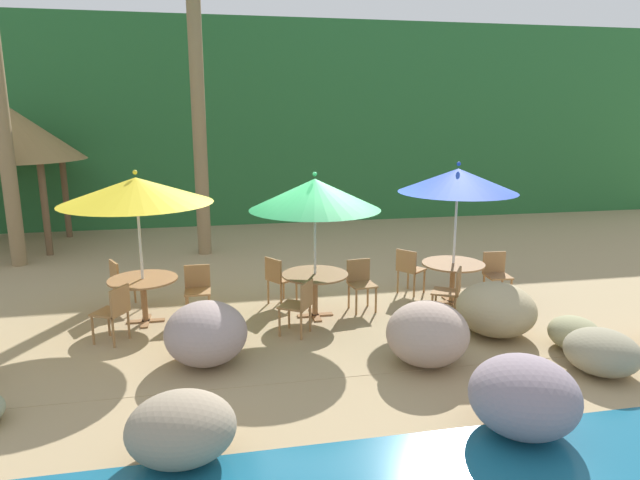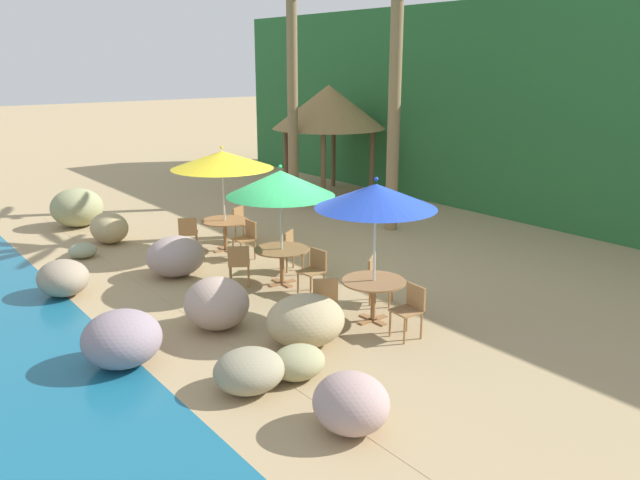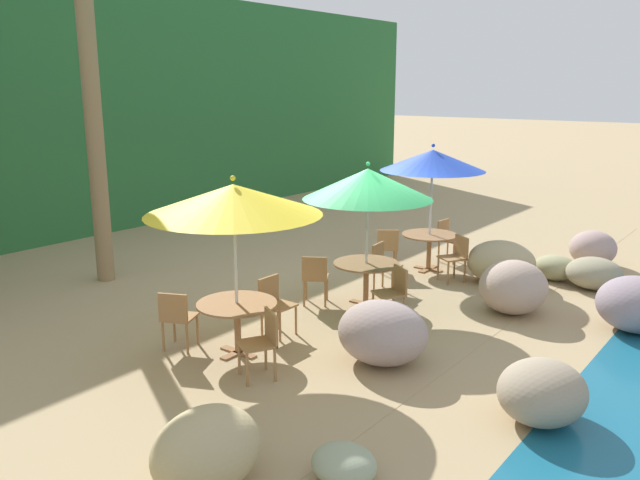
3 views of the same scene
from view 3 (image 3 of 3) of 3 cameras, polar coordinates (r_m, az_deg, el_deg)
ground_plane at (r=11.30m, az=3.32°, el=-5.13°), size 120.00×120.00×0.00m
terrace_deck at (r=11.30m, az=3.32°, el=-5.11°), size 18.00×5.20×0.01m
foliage_backdrop at (r=17.44m, az=-22.19°, el=10.57°), size 28.00×2.40×6.00m
rock_seawall at (r=8.99m, az=12.40°, el=-7.66°), size 13.25×3.79×1.05m
umbrella_yellow at (r=8.49m, az=-7.68°, el=3.57°), size 2.35×2.35×2.48m
dining_table_yellow at (r=8.89m, az=-7.36°, el=-6.30°), size 1.10×1.10×0.74m
chair_yellow_seaward at (r=9.56m, az=-4.09°, el=-5.42°), size 0.42×0.43×0.87m
chair_yellow_inland at (r=9.16m, az=-12.58°, el=-6.59°), size 0.57×0.56×0.87m
chair_yellow_left at (r=8.19m, az=-5.06°, el=-8.77°), size 0.58×0.57×0.87m
umbrella_green at (r=10.46m, az=4.25°, el=4.98°), size 2.13×2.13×2.42m
dining_table_green at (r=10.77m, az=4.12°, el=-2.66°), size 1.10×1.10×0.74m
chair_green_seaward at (r=11.57m, az=5.63°, el=-2.06°), size 0.47×0.47×0.87m
chair_green_inland at (r=10.76m, az=-0.44°, el=-3.20°), size 0.59×0.58×0.87m
chair_green_left at (r=10.10m, az=6.56°, el=-4.42°), size 0.59×0.58×0.87m
umbrella_blue at (r=12.69m, az=9.96°, el=6.97°), size 2.04×2.04×2.52m
dining_table_blue at (r=12.96m, az=9.67°, el=-0.02°), size 1.10×1.10×0.74m
chair_blue_seaward at (r=13.74m, az=11.23°, el=0.25°), size 0.45×0.46×0.87m
chair_blue_inland at (r=12.78m, az=5.97°, el=-0.56°), size 0.60×0.59×0.87m
chair_blue_left at (r=12.33m, az=11.98°, el=-1.31°), size 0.59×0.58×0.87m
palm_tree_second at (r=12.54m, az=-20.10°, el=18.79°), size 3.55×3.78×7.16m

